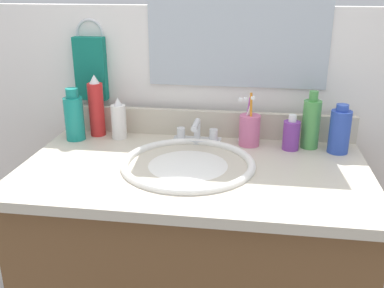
{
  "coord_description": "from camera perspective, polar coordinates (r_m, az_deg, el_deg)",
  "views": [
    {
      "loc": [
        0.17,
        -1.17,
        1.38
      ],
      "look_at": [
        -0.01,
        0.0,
        0.94
      ],
      "focal_mm": 41.11,
      "sensor_mm": 36.0,
      "label": 1
    }
  ],
  "objects": [
    {
      "name": "towel_ring",
      "position": [
        1.61,
        -13.12,
        13.82
      ],
      "size": [
        0.1,
        0.01,
        0.1
      ],
      "primitive_type": "torus",
      "rotation": [
        1.57,
        0.0,
        0.0
      ],
      "color": "silver"
    },
    {
      "name": "sink_basin",
      "position": [
        1.31,
        -0.52,
        -3.97
      ],
      "size": [
        0.4,
        0.4,
        0.11
      ],
      "color": "white",
      "rests_on": "countertop"
    },
    {
      "name": "countertop",
      "position": [
        1.3,
        0.24,
        -3.51
      ],
      "size": [
        1.02,
        0.58,
        0.03
      ],
      "primitive_type": "cube",
      "color": "beige",
      "rests_on": "vanity_cabinet"
    },
    {
      "name": "bottle_toner_green",
      "position": [
        1.46,
        15.18,
        2.63
      ],
      "size": [
        0.06,
        0.06,
        0.19
      ],
      "color": "#4C9E4C",
      "rests_on": "countertop"
    },
    {
      "name": "bottle_spray_red",
      "position": [
        1.56,
        -12.3,
        4.63
      ],
      "size": [
        0.05,
        0.05,
        0.21
      ],
      "color": "red",
      "rests_on": "countertop"
    },
    {
      "name": "bottle_mouthwash_teal",
      "position": [
        1.54,
        -15.04,
        3.43
      ],
      "size": [
        0.06,
        0.06,
        0.18
      ],
      "color": "teal",
      "rests_on": "countertop"
    },
    {
      "name": "hand_towel",
      "position": [
        1.61,
        -13.0,
        9.49
      ],
      "size": [
        0.11,
        0.04,
        0.22
      ],
      "primitive_type": "cube",
      "color": "#147260"
    },
    {
      "name": "back_wall",
      "position": [
        1.69,
        1.86,
        -5.11
      ],
      "size": [
        2.12,
        0.04,
        1.3
      ],
      "primitive_type": "cube",
      "color": "white",
      "rests_on": "ground_plane"
    },
    {
      "name": "faucet",
      "position": [
        1.47,
        0.64,
        1.21
      ],
      "size": [
        0.16,
        0.1,
        0.08
      ],
      "color": "silver",
      "rests_on": "countertop"
    },
    {
      "name": "bottle_lotion_white",
      "position": [
        1.52,
        -9.48,
        3.02
      ],
      "size": [
        0.05,
        0.05,
        0.14
      ],
      "color": "white",
      "rests_on": "countertop"
    },
    {
      "name": "cup_pink",
      "position": [
        1.45,
        7.45,
        1.92
      ],
      "size": [
        0.07,
        0.07,
        0.18
      ],
      "color": "#D16693",
      "rests_on": "countertop"
    },
    {
      "name": "bottle_shampoo_blue",
      "position": [
        1.45,
        18.61,
        1.65
      ],
      "size": [
        0.06,
        0.06,
        0.16
      ],
      "color": "#2D4CB2",
      "rests_on": "countertop"
    },
    {
      "name": "mirror_panel",
      "position": [
        1.49,
        6.08,
        17.99
      ],
      "size": [
        0.6,
        0.01,
        0.56
      ],
      "primitive_type": "cube",
      "color": "#B2BCC6"
    },
    {
      "name": "backsplash",
      "position": [
        1.53,
        1.71,
        2.72
      ],
      "size": [
        1.02,
        0.02,
        0.09
      ],
      "primitive_type": "cube",
      "color": "beige",
      "rests_on": "countertop"
    },
    {
      "name": "bottle_cream_purple",
      "position": [
        1.44,
        12.75,
        1.19
      ],
      "size": [
        0.05,
        0.05,
        0.12
      ],
      "color": "#7A3899",
      "rests_on": "countertop"
    }
  ]
}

